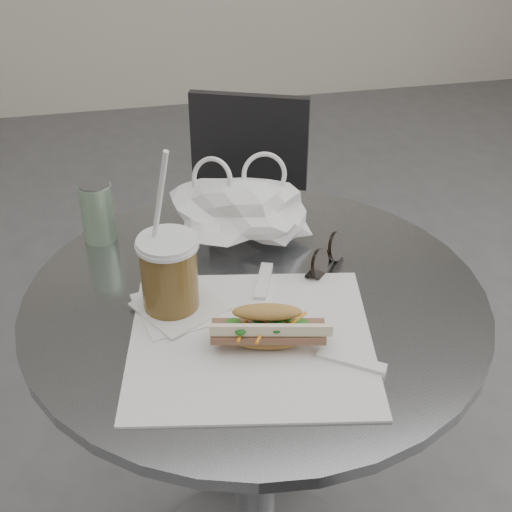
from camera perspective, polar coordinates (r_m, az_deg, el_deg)
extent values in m
cylinder|color=slate|center=(1.42, -0.05, -15.28)|extent=(0.08, 0.08, 0.71)
cylinder|color=slate|center=(1.17, -0.06, -3.53)|extent=(0.76, 0.76, 0.02)
cylinder|color=#2A2A2D|center=(2.14, -1.35, -8.58)|extent=(0.36, 0.36, 0.02)
cylinder|color=#2A2A2D|center=(1.99, -1.43, -3.63)|extent=(0.06, 0.06, 0.48)
cylinder|color=#2A2A2D|center=(1.86, -1.53, 2.34)|extent=(0.41, 0.41, 0.02)
cube|color=#2A2A2D|center=(1.96, -0.55, 8.97)|extent=(0.31, 0.14, 0.28)
cube|color=white|center=(1.07, -0.40, -6.75)|extent=(0.42, 0.40, 0.00)
ellipsoid|color=#BF8648|center=(1.05, 0.98, -6.75)|extent=(0.22, 0.11, 0.02)
cube|color=brown|center=(1.04, 0.99, -6.05)|extent=(0.17, 0.08, 0.01)
ellipsoid|color=#BF8648|center=(1.03, 0.90, -4.78)|extent=(0.22, 0.12, 0.04)
cylinder|color=brown|center=(1.11, -6.92, -1.80)|extent=(0.09, 0.09, 0.12)
cylinder|color=silver|center=(1.08, -7.15, 1.06)|extent=(0.10, 0.10, 0.01)
cylinder|color=white|center=(1.06, -7.90, 3.26)|extent=(0.05, 0.05, 0.22)
cylinder|color=black|center=(1.20, 5.12, -0.68)|extent=(0.05, 0.05, 0.05)
cylinder|color=black|center=(1.25, 6.44, 0.75)|extent=(0.05, 0.05, 0.05)
cube|color=black|center=(1.23, 5.78, -0.19)|extent=(0.02, 0.02, 0.01)
cube|color=white|center=(1.14, -6.10, -4.20)|extent=(0.15, 0.15, 0.01)
cube|color=white|center=(1.14, -6.12, -4.00)|extent=(0.16, 0.16, 0.00)
cylinder|color=#57965D|center=(1.32, -12.56, 3.43)|extent=(0.06, 0.06, 0.11)
cylinder|color=slate|center=(1.29, -12.86, 5.62)|extent=(0.06, 0.06, 0.00)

